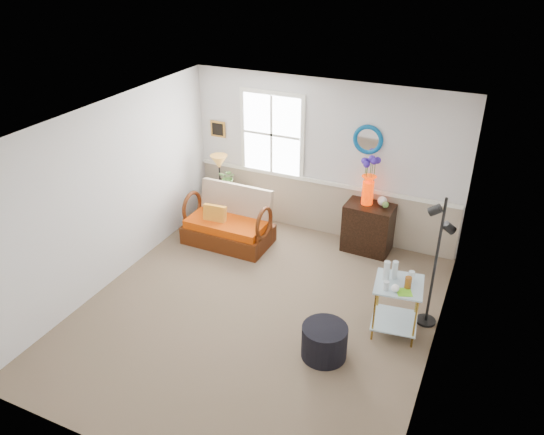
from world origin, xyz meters
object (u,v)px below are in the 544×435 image
at_px(lamp_stand, 223,202).
at_px(cabinet, 368,228).
at_px(ottoman, 324,342).
at_px(floor_lamp, 435,264).
at_px(side_table, 396,308).
at_px(loveseat, 228,218).

distance_m(lamp_stand, cabinet, 2.61).
bearing_deg(ottoman, floor_lamp, 48.98).
bearing_deg(lamp_stand, cabinet, 0.91).
xyz_separation_m(cabinet, ottoman, (0.20, -2.59, -0.19)).
bearing_deg(cabinet, floor_lamp, -47.75).
xyz_separation_m(side_table, ottoman, (-0.66, -0.79, -0.16)).
xyz_separation_m(loveseat, ottoman, (2.33, -1.88, -0.24)).
bearing_deg(side_table, ottoman, -129.66).
bearing_deg(ottoman, cabinet, 94.50).
bearing_deg(lamp_stand, side_table, -26.91).
distance_m(loveseat, lamp_stand, 0.84).
bearing_deg(ottoman, lamp_stand, 137.75).
xyz_separation_m(cabinet, side_table, (0.86, -1.80, -0.03)).
bearing_deg(cabinet, loveseat, -159.12).
xyz_separation_m(loveseat, side_table, (2.99, -1.08, -0.09)).
bearing_deg(side_table, floor_lamp, 46.16).
distance_m(floor_lamp, ottoman, 1.68).
height_order(lamp_stand, floor_lamp, floor_lamp).
height_order(loveseat, ottoman, loveseat).
distance_m(cabinet, side_table, 2.00).
bearing_deg(loveseat, lamp_stand, 125.68).
relative_size(cabinet, ottoman, 1.45).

